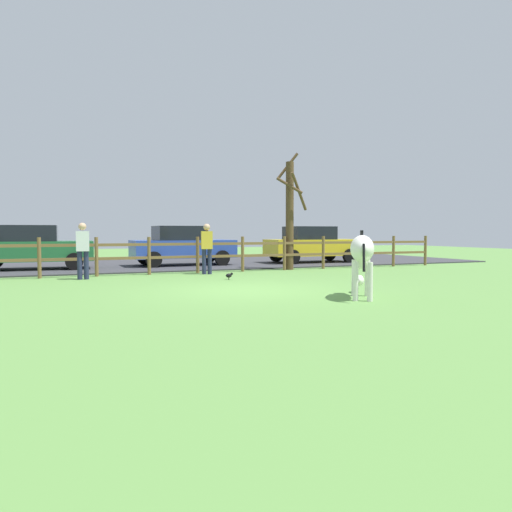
{
  "coord_description": "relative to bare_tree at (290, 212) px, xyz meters",
  "views": [
    {
      "loc": [
        -4.11,
        -10.61,
        1.38
      ],
      "look_at": [
        0.76,
        1.05,
        0.74
      ],
      "focal_mm": 33.86,
      "sensor_mm": 36.0,
      "label": 1
    }
  ],
  "objects": [
    {
      "name": "visitor_right_of_tree",
      "position": [
        -3.34,
        -0.66,
        -1.18
      ],
      "size": [
        0.39,
        0.28,
        1.64
      ],
      "color": "#232847",
      "rests_on": "ground_plane"
    },
    {
      "name": "parked_car_yellow",
      "position": [
        2.44,
        2.75,
        -1.24
      ],
      "size": [
        4.04,
        1.96,
        1.56
      ],
      "color": "yellow",
      "rests_on": "parking_asphalt"
    },
    {
      "name": "parked_car_blue",
      "position": [
        -3.23,
        3.12,
        -1.24
      ],
      "size": [
        4.04,
        1.96,
        1.56
      ],
      "color": "#2D4CAD",
      "rests_on": "parking_asphalt"
    },
    {
      "name": "parked_car_green",
      "position": [
        -8.65,
        3.06,
        -1.24
      ],
      "size": [
        4.05,
        1.99,
        1.56
      ],
      "color": "#236B38",
      "rests_on": "parking_asphalt"
    },
    {
      "name": "bare_tree",
      "position": [
        0.0,
        0.0,
        0.0
      ],
      "size": [
        1.26,
        1.17,
        4.3
      ],
      "color": "#513A23",
      "rests_on": "ground_plane"
    },
    {
      "name": "parking_asphalt",
      "position": [
        -3.79,
        4.18,
        -2.06
      ],
      "size": [
        28.0,
        7.4,
        0.05
      ],
      "primitive_type": "cube",
      "color": "#38383D",
      "rests_on": "ground_plane"
    },
    {
      "name": "ground_plane",
      "position": [
        -3.79,
        -5.12,
        -2.08
      ],
      "size": [
        60.0,
        60.0,
        0.0
      ],
      "primitive_type": "plane",
      "color": "#5B8C42"
    },
    {
      "name": "paddock_fence",
      "position": [
        -4.31,
        -0.12,
        -1.4
      ],
      "size": [
        21.07,
        0.11,
        1.22
      ],
      "color": "brown",
      "rests_on": "ground_plane"
    },
    {
      "name": "visitor_left_of_tree",
      "position": [
        -7.16,
        -0.95,
        -1.18
      ],
      "size": [
        0.37,
        0.24,
        1.64
      ],
      "color": "#232847",
      "rests_on": "ground_plane"
    },
    {
      "name": "zebra",
      "position": [
        -2.0,
        -7.32,
        -1.16
      ],
      "size": [
        1.24,
        1.7,
        1.41
      ],
      "color": "white",
      "rests_on": "ground_plane"
    },
    {
      "name": "crow_on_grass",
      "position": [
        -3.28,
        -2.65,
        -1.96
      ],
      "size": [
        0.21,
        0.1,
        0.2
      ],
      "color": "black",
      "rests_on": "ground_plane"
    }
  ]
}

